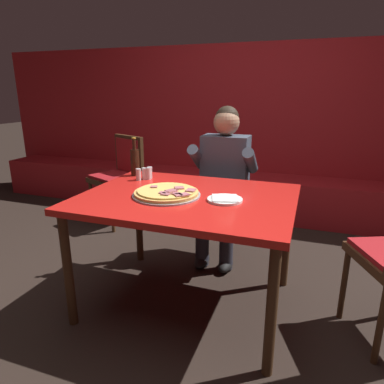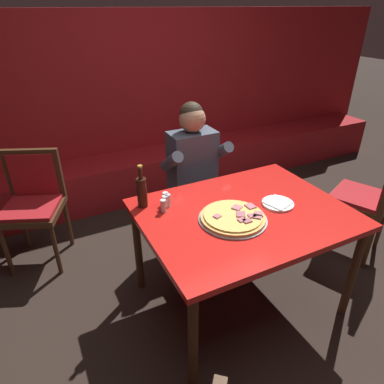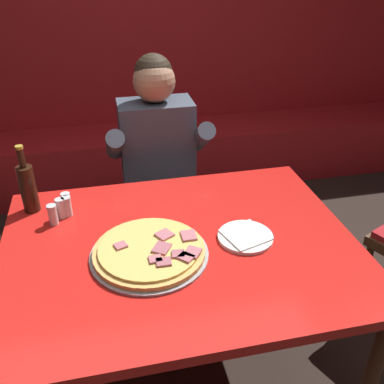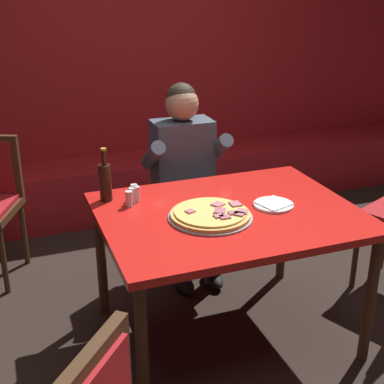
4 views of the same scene
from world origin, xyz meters
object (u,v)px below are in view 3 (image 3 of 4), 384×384
object	(u,v)px
pizza	(150,251)
plate_white_paper	(245,237)
shaker_red_pepper_flakes	(61,209)
beer_bottle	(28,187)
shaker_black_pepper	(67,207)
shaker_parmesan	(67,203)
main_dining_table	(180,259)
shaker_oregano	(53,216)
diner_seated_blue_shirt	(160,168)

from	to	relation	value
pizza	plate_white_paper	xyz separation A→B (m)	(0.37, 0.02, -0.01)
pizza	shaker_red_pepper_flakes	xyz separation A→B (m)	(-0.32, 0.32, 0.02)
beer_bottle	shaker_black_pepper	xyz separation A→B (m)	(0.15, -0.07, -0.07)
plate_white_paper	shaker_parmesan	bearing A→B (deg)	152.73
main_dining_table	shaker_red_pepper_flakes	xyz separation A→B (m)	(-0.44, 0.27, 0.11)
plate_white_paper	shaker_oregano	bearing A→B (deg)	160.05
plate_white_paper	beer_bottle	distance (m)	0.90
plate_white_paper	diner_seated_blue_shirt	distance (m)	0.79
shaker_parmesan	shaker_black_pepper	bearing A→B (deg)	-83.58
pizza	beer_bottle	size ratio (longest dim) A/B	1.45
shaker_red_pepper_flakes	shaker_parmesan	distance (m)	0.05
diner_seated_blue_shirt	plate_white_paper	bearing A→B (deg)	-74.48
shaker_red_pepper_flakes	shaker_oregano	distance (m)	0.05
main_dining_table	shaker_red_pepper_flakes	distance (m)	0.53
main_dining_table	beer_bottle	size ratio (longest dim) A/B	4.49
main_dining_table	shaker_parmesan	xyz separation A→B (m)	(-0.41, 0.32, 0.11)
plate_white_paper	shaker_red_pepper_flakes	world-z (taller)	shaker_red_pepper_flakes
shaker_oregano	shaker_black_pepper	world-z (taller)	same
shaker_red_pepper_flakes	beer_bottle	bearing A→B (deg)	145.14
pizza	shaker_parmesan	world-z (taller)	shaker_parmesan
shaker_red_pepper_flakes	shaker_black_pepper	bearing A→B (deg)	23.86
main_dining_table	shaker_black_pepper	distance (m)	0.51
plate_white_paper	beer_bottle	size ratio (longest dim) A/B	0.72
main_dining_table	shaker_oregano	bearing A→B (deg)	153.32
main_dining_table	diner_seated_blue_shirt	world-z (taller)	diner_seated_blue_shirt
shaker_red_pepper_flakes	diner_seated_blue_shirt	world-z (taller)	diner_seated_blue_shirt
plate_white_paper	shaker_parmesan	distance (m)	0.74
beer_bottle	shaker_black_pepper	size ratio (longest dim) A/B	3.40
shaker_black_pepper	shaker_parmesan	bearing A→B (deg)	96.42
shaker_red_pepper_flakes	shaker_black_pepper	distance (m)	0.03
plate_white_paper	diner_seated_blue_shirt	bearing A→B (deg)	105.52
shaker_parmesan	main_dining_table	bearing A→B (deg)	-37.32
beer_bottle	shaker_oregano	world-z (taller)	beer_bottle
shaker_black_pepper	diner_seated_blue_shirt	distance (m)	0.64
shaker_oregano	diner_seated_blue_shirt	world-z (taller)	diner_seated_blue_shirt
shaker_parmesan	diner_seated_blue_shirt	world-z (taller)	diner_seated_blue_shirt
beer_bottle	shaker_oregano	distance (m)	0.17
plate_white_paper	shaker_red_pepper_flakes	size ratio (longest dim) A/B	2.44
shaker_red_pepper_flakes	diner_seated_blue_shirt	bearing A→B (deg)	44.14
shaker_parmesan	plate_white_paper	bearing A→B (deg)	-27.27
diner_seated_blue_shirt	pizza	bearing A→B (deg)	-101.24
plate_white_paper	shaker_black_pepper	xyz separation A→B (m)	(-0.66, 0.31, 0.03)
main_dining_table	shaker_parmesan	distance (m)	0.53
beer_bottle	shaker_red_pepper_flakes	size ratio (longest dim) A/B	3.40
beer_bottle	shaker_parmesan	bearing A→B (deg)	-16.86
pizza	diner_seated_blue_shirt	size ratio (longest dim) A/B	0.33
diner_seated_blue_shirt	shaker_black_pepper	bearing A→B (deg)	-135.01
beer_bottle	shaker_oregano	bearing A→B (deg)	-53.30
beer_bottle	diner_seated_blue_shirt	world-z (taller)	diner_seated_blue_shirt
plate_white_paper	shaker_black_pepper	world-z (taller)	shaker_black_pepper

